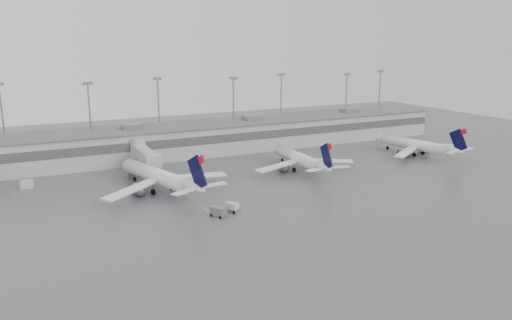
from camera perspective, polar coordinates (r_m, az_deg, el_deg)
name	(u,v)px	position (r m, az deg, el deg)	size (l,w,h in m)	color
ground	(318,214)	(91.77, 7.09, -6.14)	(260.00, 260.00, 0.00)	#535355
terminal	(204,137)	(140.94, -5.95, 2.58)	(152.00, 17.00, 9.45)	#A8A8A3
light_masts	(196,107)	(145.05, -6.83, 6.01)	(142.40, 8.00, 20.60)	gray
jet_bridge_right	(143,154)	(123.65, -12.84, 0.63)	(4.00, 17.20, 7.00)	#A9ACAE
stand_markings	(258,181)	(111.54, 0.29, -2.46)	(105.25, 40.00, 0.01)	gold
jet_mid_left	(161,177)	(104.98, -10.85, -1.89)	(27.80, 31.60, 10.47)	white
jet_mid_right	(301,159)	(120.56, 5.13, 0.14)	(25.95, 29.15, 9.42)	white
jet_far_right	(418,145)	(143.19, 17.99, 1.65)	(25.31, 28.64, 9.35)	white
baggage_tug	(232,208)	(92.02, -2.76, -5.55)	(2.78, 3.14, 1.73)	silver
baggage_cart	(218,212)	(89.72, -4.33, -5.89)	(2.82, 3.24, 1.81)	slate
gse_uld_a	(27,184)	(117.11, -24.71, -2.53)	(2.39, 1.59, 1.69)	silver
gse_uld_b	(198,168)	(120.61, -6.69, -0.93)	(2.32, 1.54, 1.64)	silver
gse_uld_c	(302,158)	(130.69, 5.25, 0.23)	(2.30, 1.53, 1.63)	silver
gse_loader	(132,173)	(117.81, -14.03, -1.44)	(2.25, 3.60, 2.25)	slate
cone_a	(13,193)	(113.60, -26.04, -3.39)	(0.46, 0.46, 0.73)	orange
cone_b	(182,171)	(120.12, -8.41, -1.27)	(0.44, 0.44, 0.69)	orange
cone_c	(304,160)	(130.24, 5.48, -0.01)	(0.50, 0.50, 0.79)	orange
cone_d	(381,150)	(145.78, 14.07, 1.09)	(0.48, 0.48, 0.76)	orange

